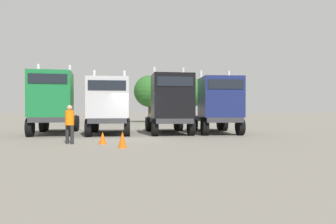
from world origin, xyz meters
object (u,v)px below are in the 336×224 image
semi_truck_navy (218,104)px  visitor_in_hivis (70,121)px  traffic_cone_near (103,138)px  semi_truck_black (170,104)px  semi_truck_green (53,103)px  traffic_cone_mid (122,139)px  semi_truck_silver (109,106)px

semi_truck_navy → visitor_in_hivis: bearing=-58.4°
visitor_in_hivis → traffic_cone_near: bearing=-67.1°
semi_truck_black → traffic_cone_near: 6.33m
semi_truck_green → traffic_cone_mid: semi_truck_green is taller
semi_truck_green → visitor_in_hivis: size_ratio=3.72×
semi_truck_green → visitor_in_hivis: (2.45, -4.99, -0.94)m
semi_truck_silver → traffic_cone_near: 5.06m
semi_truck_green → semi_truck_silver: 3.51m
semi_truck_green → semi_truck_black: (7.30, 0.07, -0.07)m
semi_truck_green → visitor_in_hivis: bearing=15.7°
semi_truck_navy → visitor_in_hivis: size_ratio=3.46×
semi_truck_silver → semi_truck_black: semi_truck_black is taller
semi_truck_black → semi_truck_navy: bearing=90.1°
semi_truck_black → visitor_in_hivis: semi_truck_black is taller
semi_truck_silver → semi_truck_navy: 6.93m
semi_truck_navy → visitor_in_hivis: semi_truck_navy is taller
semi_truck_green → semi_truck_navy: 10.40m
semi_truck_navy → traffic_cone_mid: semi_truck_navy is taller
semi_truck_navy → traffic_cone_mid: bearing=-40.5°
traffic_cone_mid → traffic_cone_near: bearing=127.2°
semi_truck_black → traffic_cone_mid: size_ratio=9.08×
visitor_in_hivis → traffic_cone_near: visitor_in_hivis is taller
traffic_cone_near → semi_truck_black: bearing=57.0°
semi_truck_black → visitor_in_hivis: (-4.85, -5.06, -0.87)m
traffic_cone_near → semi_truck_navy: bearing=40.6°
semi_truck_silver → semi_truck_navy: bearing=89.8°
semi_truck_silver → traffic_cone_mid: semi_truck_silver is taller
semi_truck_silver → visitor_in_hivis: bearing=-18.4°
semi_truck_silver → semi_truck_black: (3.81, 0.33, 0.10)m
semi_truck_black → visitor_in_hivis: bearing=-50.5°
semi_truck_green → semi_truck_silver: bearing=75.2°
semi_truck_navy → traffic_cone_mid: 8.88m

